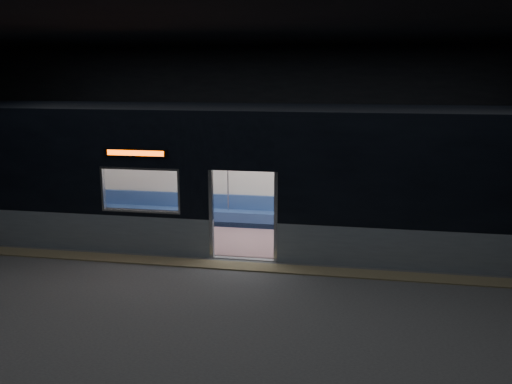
# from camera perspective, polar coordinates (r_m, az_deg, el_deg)

# --- Properties ---
(station_floor) EXTENTS (24.00, 14.00, 0.01)m
(station_floor) POSITION_cam_1_polar(r_m,az_deg,el_deg) (11.46, -2.38, -8.85)
(station_floor) COLOR #47494C
(station_floor) RESTS_ON ground
(station_envelope) EXTENTS (24.00, 14.00, 5.00)m
(station_envelope) POSITION_cam_1_polar(r_m,az_deg,el_deg) (10.68, -2.56, 9.80)
(station_envelope) COLOR black
(station_envelope) RESTS_ON station_floor
(tactile_strip) EXTENTS (22.80, 0.50, 0.03)m
(tactile_strip) POSITION_cam_1_polar(r_m,az_deg,el_deg) (11.96, -1.80, -7.81)
(tactile_strip) COLOR #8C7F59
(tactile_strip) RESTS_ON station_floor
(metro_car) EXTENTS (18.00, 3.04, 3.35)m
(metro_car) POSITION_cam_1_polar(r_m,az_deg,el_deg) (13.37, -0.09, 2.53)
(metro_car) COLOR #8896A3
(metro_car) RESTS_ON station_floor
(passenger) EXTENTS (0.47, 0.77, 1.46)m
(passenger) POSITION_cam_1_polar(r_m,az_deg,el_deg) (14.56, 19.60, -1.44)
(passenger) COLOR black
(passenger) RESTS_ON metro_car
(handbag) EXTENTS (0.30, 0.27, 0.14)m
(handbag) POSITION_cam_1_polar(r_m,az_deg,el_deg) (14.36, 19.83, -2.23)
(handbag) COLOR black
(handbag) RESTS_ON passenger
(transit_map) EXTENTS (0.94, 0.03, 0.61)m
(transit_map) POSITION_cam_1_polar(r_m,az_deg,el_deg) (14.61, 16.22, 1.32)
(transit_map) COLOR white
(transit_map) RESTS_ON metro_car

